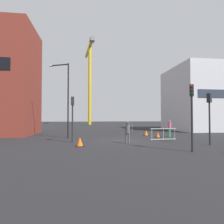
# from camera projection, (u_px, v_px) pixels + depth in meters

# --- Properties ---
(ground) EXTENTS (160.00, 160.00, 0.00)m
(ground) POSITION_uv_depth(u_px,v_px,m) (124.00, 141.00, 16.71)
(ground) COLOR black
(office_block) EXTENTS (13.15, 10.47, 10.13)m
(office_block) POSITION_uv_depth(u_px,v_px,m) (211.00, 99.00, 31.38)
(office_block) COLOR silver
(office_block) RESTS_ON ground
(construction_crane) EXTENTS (2.68, 15.61, 23.38)m
(construction_crane) POSITION_uv_depth(u_px,v_px,m) (90.00, 72.00, 55.15)
(construction_crane) COLOR gold
(construction_crane) RESTS_ON ground
(streetlamp_tall) EXTENTS (2.12, 0.98, 7.53)m
(streetlamp_tall) POSITION_uv_depth(u_px,v_px,m) (66.00, 93.00, 19.14)
(streetlamp_tall) COLOR black
(streetlamp_tall) RESTS_ON ground
(traffic_light_corner) EXTENTS (0.35, 0.39, 4.05)m
(traffic_light_corner) POSITION_uv_depth(u_px,v_px,m) (192.00, 107.00, 11.44)
(traffic_light_corner) COLOR #232326
(traffic_light_corner) RESTS_ON ground
(traffic_light_near) EXTENTS (0.25, 0.38, 3.79)m
(traffic_light_near) POSITION_uv_depth(u_px,v_px,m) (73.00, 112.00, 15.75)
(traffic_light_near) COLOR #232326
(traffic_light_near) RESTS_ON ground
(traffic_light_verge) EXTENTS (0.33, 0.39, 3.89)m
(traffic_light_verge) POSITION_uv_depth(u_px,v_px,m) (209.00, 110.00, 14.34)
(traffic_light_verge) COLOR #232326
(traffic_light_verge) RESTS_ON ground
(pedestrian_walking) EXTENTS (0.34, 0.34, 1.79)m
(pedestrian_walking) POSITION_uv_depth(u_px,v_px,m) (170.00, 127.00, 20.23)
(pedestrian_walking) COLOR #2D844C
(pedestrian_walking) RESTS_ON ground
(pedestrian_waiting) EXTENTS (0.34, 0.34, 1.74)m
(pedestrian_waiting) POSITION_uv_depth(u_px,v_px,m) (128.00, 131.00, 15.03)
(pedestrian_waiting) COLOR #4C4C51
(pedestrian_waiting) RESTS_ON ground
(safety_barrier_front) EXTENTS (2.51, 0.29, 1.08)m
(safety_barrier_front) POSITION_uv_depth(u_px,v_px,m) (163.00, 134.00, 17.19)
(safety_barrier_front) COLOR #B2B5BA
(safety_barrier_front) RESTS_ON ground
(safety_barrier_right_run) EXTENTS (0.38, 2.45, 1.08)m
(safety_barrier_right_run) POSITION_uv_depth(u_px,v_px,m) (130.00, 127.00, 30.25)
(safety_barrier_right_run) COLOR #9EA0A5
(safety_barrier_right_run) RESTS_ON ground
(traffic_cone_striped) EXTENTS (0.58, 0.58, 0.59)m
(traffic_cone_striped) POSITION_uv_depth(u_px,v_px,m) (146.00, 133.00, 21.74)
(traffic_cone_striped) COLOR black
(traffic_cone_striped) RESTS_ON ground
(traffic_cone_on_verge) EXTENTS (0.64, 0.64, 0.65)m
(traffic_cone_on_verge) POSITION_uv_depth(u_px,v_px,m) (80.00, 142.00, 13.61)
(traffic_cone_on_verge) COLOR black
(traffic_cone_on_verge) RESTS_ON ground
(traffic_cone_orange) EXTENTS (0.55, 0.55, 0.56)m
(traffic_cone_orange) POSITION_uv_depth(u_px,v_px,m) (158.00, 135.00, 19.57)
(traffic_cone_orange) COLOR black
(traffic_cone_orange) RESTS_ON ground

